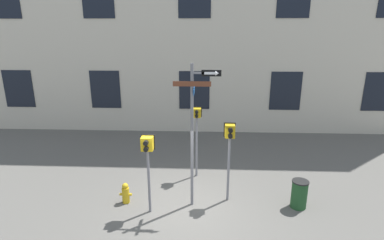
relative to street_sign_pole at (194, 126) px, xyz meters
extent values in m
plane|color=#595651|center=(-0.27, -0.24, -2.66)|extent=(60.00, 60.00, 0.00)
cube|color=black|center=(-9.87, 7.24, -0.33)|extent=(1.61, 0.03, 2.03)
cube|color=black|center=(-5.07, 7.24, -0.33)|extent=(1.61, 0.03, 2.03)
cube|color=black|center=(-0.27, 7.24, -0.33)|extent=(1.61, 0.03, 2.03)
cube|color=black|center=(4.53, 7.24, -0.33)|extent=(1.61, 0.03, 2.03)
cube|color=black|center=(9.33, 7.24, -0.33)|extent=(1.61, 0.03, 2.03)
cylinder|color=slate|center=(-0.07, 0.01, -0.42)|extent=(0.09, 0.09, 4.48)
cube|color=slate|center=(0.21, 0.01, 1.55)|extent=(0.55, 0.05, 0.05)
cube|color=brown|center=(-0.07, -0.05, 1.25)|extent=(1.09, 0.02, 0.14)
cube|color=#14478C|center=(-0.01, 0.01, 1.05)|extent=(0.02, 0.71, 0.17)
cube|color=black|center=(0.48, -0.01, 1.55)|extent=(0.56, 0.02, 0.18)
cube|color=white|center=(0.44, -0.02, 1.55)|extent=(0.32, 0.01, 0.07)
cone|color=white|center=(0.64, -0.02, 1.55)|extent=(0.10, 0.14, 0.14)
cylinder|color=slate|center=(-1.33, -0.46, -1.64)|extent=(0.08, 0.08, 2.04)
cube|color=gold|center=(-1.33, -0.46, -0.42)|extent=(0.34, 0.26, 0.40)
cube|color=black|center=(-1.33, -0.32, -0.42)|extent=(0.40, 0.02, 0.46)
cylinder|color=black|center=(-1.33, -0.65, -0.33)|extent=(0.14, 0.12, 0.14)
cylinder|color=black|center=(-1.33, -0.65, -0.51)|extent=(0.14, 0.12, 0.14)
cylinder|color=#EA4C14|center=(-1.33, -0.59, -0.33)|extent=(0.11, 0.01, 0.11)
cylinder|color=slate|center=(1.09, 0.32, -1.56)|extent=(0.08, 0.08, 2.19)
cube|color=gold|center=(1.09, 0.32, -0.27)|extent=(0.30, 0.26, 0.40)
cube|color=black|center=(1.09, 0.46, -0.27)|extent=(0.36, 0.02, 0.46)
cylinder|color=black|center=(1.09, 0.13, -0.18)|extent=(0.14, 0.12, 0.14)
cylinder|color=black|center=(1.09, 0.13, -0.36)|extent=(0.14, 0.12, 0.14)
cylinder|color=#EA4C14|center=(1.09, 0.19, -0.18)|extent=(0.11, 0.01, 0.11)
cylinder|color=slate|center=(0.02, 1.99, -1.48)|extent=(0.08, 0.08, 2.35)
cube|color=gold|center=(0.02, 1.99, -0.15)|extent=(0.31, 0.26, 0.32)
cube|color=black|center=(0.02, 2.13, -0.15)|extent=(0.37, 0.02, 0.38)
cylinder|color=black|center=(0.02, 1.80, -0.07)|extent=(0.11, 0.12, 0.11)
cylinder|color=black|center=(0.02, 1.80, -0.22)|extent=(0.11, 0.12, 0.11)
cylinder|color=#EA4C14|center=(0.02, 1.86, -0.07)|extent=(0.09, 0.01, 0.09)
cylinder|color=gold|center=(-2.21, 0.02, -2.40)|extent=(0.23, 0.23, 0.52)
sphere|color=gold|center=(-2.21, 0.02, -2.07)|extent=(0.20, 0.20, 0.20)
cylinder|color=gold|center=(-2.37, 0.02, -2.37)|extent=(0.08, 0.08, 0.08)
cylinder|color=gold|center=(-2.05, 0.02, -2.37)|extent=(0.08, 0.08, 0.08)
cylinder|color=#1E4723|center=(3.29, 0.00, -2.22)|extent=(0.48, 0.48, 0.87)
cylinder|color=black|center=(3.29, 0.00, -1.77)|extent=(0.51, 0.51, 0.04)
camera|label=1|loc=(0.31, -8.44, 2.68)|focal=28.00mm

